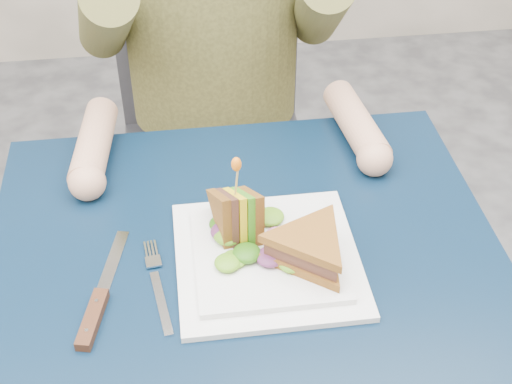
{
  "coord_description": "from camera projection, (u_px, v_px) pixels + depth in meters",
  "views": [
    {
      "loc": [
        -0.08,
        -0.68,
        1.46
      ],
      "look_at": [
        0.02,
        0.08,
        0.82
      ],
      "focal_mm": 50.0,
      "sensor_mm": 36.0,
      "label": 1
    }
  ],
  "objects": [
    {
      "name": "toothpick_frill",
      "position": [
        236.0,
        164.0,
        0.96
      ],
      "size": [
        0.01,
        0.01,
        0.02
      ],
      "primitive_type": "ellipsoid",
      "color": "orange",
      "rests_on": "sandwich_upright"
    },
    {
      "name": "plate",
      "position": [
        268.0,
        257.0,
        1.02
      ],
      "size": [
        0.26,
        0.26,
        0.02
      ],
      "color": "white",
      "rests_on": "table"
    },
    {
      "name": "chair",
      "position": [
        213.0,
        114.0,
        1.65
      ],
      "size": [
        0.42,
        0.4,
        0.93
      ],
      "color": "#47474C",
      "rests_on": "ground"
    },
    {
      "name": "table",
      "position": [
        251.0,
        315.0,
        1.05
      ],
      "size": [
        0.75,
        0.75,
        0.73
      ],
      "color": "black",
      "rests_on": "ground"
    },
    {
      "name": "lettuce_spill",
      "position": [
        270.0,
        241.0,
        1.01
      ],
      "size": [
        0.15,
        0.13,
        0.02
      ],
      "primitive_type": null,
      "color": "#337A14",
      "rests_on": "plate"
    },
    {
      "name": "sandwich_upright",
      "position": [
        237.0,
        215.0,
        1.02
      ],
      "size": [
        0.08,
        0.13,
        0.13
      ],
      "color": "brown",
      "rests_on": "plate"
    },
    {
      "name": "toothpick",
      "position": [
        237.0,
        180.0,
        0.98
      ],
      "size": [
        0.01,
        0.01,
        0.06
      ],
      "primitive_type": "cylinder",
      "rotation": [
        0.14,
        0.07,
        0.0
      ],
      "color": "tan",
      "rests_on": "sandwich_upright"
    },
    {
      "name": "onion_ring",
      "position": [
        278.0,
        241.0,
        1.0
      ],
      "size": [
        0.04,
        0.04,
        0.02
      ],
      "primitive_type": "torus",
      "rotation": [
        0.44,
        0.0,
        0.0
      ],
      "color": "#9E4C7A",
      "rests_on": "plate"
    },
    {
      "name": "knife",
      "position": [
        96.0,
        308.0,
        0.95
      ],
      "size": [
        0.07,
        0.22,
        0.02
      ],
      "color": "silver",
      "rests_on": "table"
    },
    {
      "name": "fork",
      "position": [
        158.0,
        288.0,
        0.98
      ],
      "size": [
        0.04,
        0.18,
        0.01
      ],
      "color": "silver",
      "rests_on": "table"
    },
    {
      "name": "sandwich_flat",
      "position": [
        310.0,
        248.0,
        0.98
      ],
      "size": [
        0.2,
        0.2,
        0.05
      ],
      "color": "brown",
      "rests_on": "plate"
    }
  ]
}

